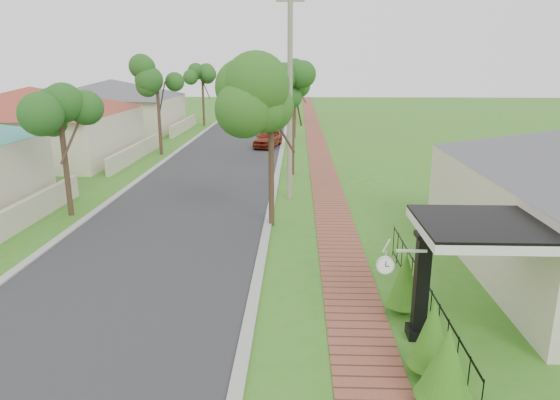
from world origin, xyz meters
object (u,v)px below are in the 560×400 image
(station_clock, at_px, (387,264))
(parked_car_white, at_px, (285,116))
(porch_post, at_px, (421,292))
(parked_car_red, at_px, (268,138))
(near_tree, at_px, (271,97))
(utility_pole, at_px, (290,98))

(station_clock, bearing_deg, parked_car_white, 94.47)
(station_clock, bearing_deg, porch_post, 25.10)
(parked_car_red, xyz_separation_m, station_clock, (4.10, -26.65, 1.29))
(porch_post, xyz_separation_m, station_clock, (-0.85, -0.40, 0.83))
(porch_post, height_order, parked_car_red, porch_post)
(near_tree, bearing_deg, parked_car_red, 93.79)
(parked_car_red, relative_size, utility_pole, 0.43)
(station_clock, bearing_deg, near_tree, 109.02)
(utility_pole, xyz_separation_m, station_clock, (2.28, -12.39, -2.58))
(parked_car_red, bearing_deg, station_clock, -70.40)
(near_tree, height_order, station_clock, near_tree)
(parked_car_red, height_order, station_clock, station_clock)
(parked_car_red, relative_size, parked_car_white, 0.90)
(near_tree, bearing_deg, utility_pole, 81.26)
(porch_post, distance_m, near_tree, 9.59)
(parked_car_white, xyz_separation_m, utility_pole, (1.01, -29.77, 3.82))
(near_tree, bearing_deg, station_clock, -70.98)
(parked_car_white, height_order, near_tree, near_tree)
(parked_car_red, xyz_separation_m, parked_car_white, (0.81, 15.50, 0.05))
(porch_post, distance_m, parked_car_white, 41.97)
(parked_car_white, bearing_deg, parked_car_red, -94.10)
(near_tree, bearing_deg, porch_post, -64.89)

